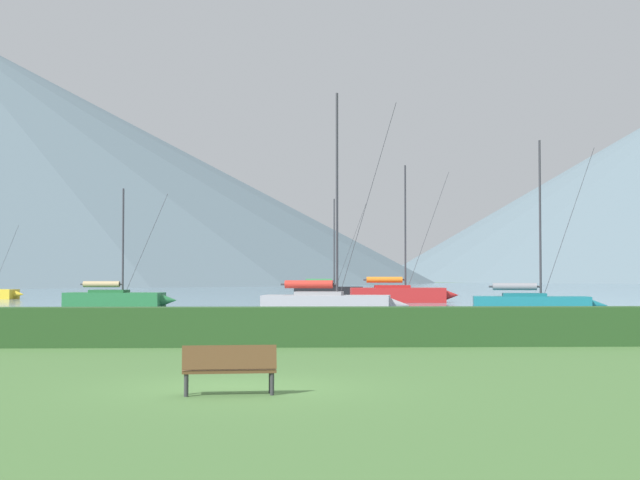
# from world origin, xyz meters

# --- Properties ---
(ground_plane) EXTENTS (1000.00, 1000.00, 0.00)m
(ground_plane) POSITION_xyz_m (0.00, 0.00, 0.00)
(ground_plane) COLOR #477038
(harbor_water) EXTENTS (320.00, 246.00, 0.00)m
(harbor_water) POSITION_xyz_m (0.00, 137.00, 0.00)
(harbor_water) COLOR slate
(harbor_water) RESTS_ON ground_plane
(hedge_line) EXTENTS (80.00, 1.20, 1.25)m
(hedge_line) POSITION_xyz_m (0.00, 11.00, 0.62)
(hedge_line) COLOR #284C23
(hedge_line) RESTS_ON ground_plane
(sailboat_slip_0) EXTENTS (7.93, 3.17, 8.32)m
(sailboat_slip_0) POSITION_xyz_m (-10.93, 46.47, 0.64)
(sailboat_slip_0) COLOR #236B38
(sailboat_slip_0) RESTS_ON harbor_water
(sailboat_slip_2) EXTENTS (9.02, 2.83, 11.43)m
(sailboat_slip_2) POSITION_xyz_m (10.27, 58.23, 0.75)
(sailboat_slip_2) COLOR red
(sailboat_slip_2) RESTS_ON harbor_water
(sailboat_slip_4) EXTENTS (7.77, 3.32, 10.12)m
(sailboat_slip_4) POSITION_xyz_m (15.20, 34.71, 0.64)
(sailboat_slip_4) COLOR #19707A
(sailboat_slip_4) RESTS_ON harbor_water
(sailboat_slip_5) EXTENTS (8.47, 3.53, 12.68)m
(sailboat_slip_5) POSITION_xyz_m (3.30, 34.04, 0.71)
(sailboat_slip_5) COLOR #9E9EA3
(sailboat_slip_5) RESTS_ON harbor_water
(sailboat_slip_7) EXTENTS (8.12, 2.69, 10.09)m
(sailboat_slip_7) POSITION_xyz_m (5.32, 76.14, 0.67)
(sailboat_slip_7) COLOR black
(sailboat_slip_7) RESTS_ON harbor_water
(park_bench_near_path) EXTENTS (1.80, 0.63, 0.95)m
(park_bench_near_path) POSITION_xyz_m (-0.17, -1.10, 0.53)
(park_bench_near_path) COLOR brown
(park_bench_near_path) RESTS_ON ground_plane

